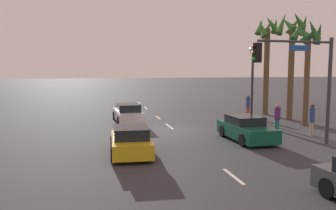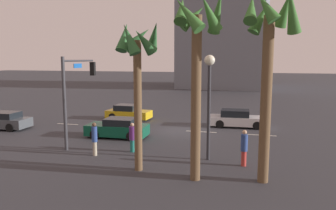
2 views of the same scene
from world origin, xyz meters
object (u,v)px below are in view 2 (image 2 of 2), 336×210
object	(u,v)px
car_1	(128,113)
palm_tree_2	(269,48)
palm_tree_0	(138,59)
car_3	(3,121)
car_2	(118,128)
car_0	(237,119)
traffic_signal	(76,85)
pedestrian_2	(244,147)
palm_tree_1	(198,47)
building_1	(226,14)
pedestrian_0	(95,138)
pedestrian_1	(132,137)
streetlamp	(209,86)

from	to	relation	value
car_1	palm_tree_2	bearing A→B (deg)	132.22
palm_tree_0	car_3	bearing A→B (deg)	-25.01
car_2	car_0	bearing A→B (deg)	-143.66
traffic_signal	pedestrian_2	distance (m)	11.06
car_0	car_3	size ratio (longest dim) A/B	1.11
palm_tree_1	palm_tree_2	bearing A→B (deg)	-169.19
palm_tree_1	building_1	bearing A→B (deg)	-86.04
car_0	palm_tree_2	distance (m)	13.16
car_3	pedestrian_0	distance (m)	11.31
traffic_signal	palm_tree_1	xyz separation A→B (m)	(-8.54, 4.49, 2.16)
car_0	pedestrian_2	xyz separation A→B (m)	(-0.86, 9.91, 0.36)
traffic_signal	car_3	bearing A→B (deg)	-17.26
traffic_signal	palm_tree_1	size ratio (longest dim) A/B	0.67
palm_tree_2	car_3	bearing A→B (deg)	-18.22
car_3	building_1	size ratio (longest dim) A/B	0.15
pedestrian_2	car_2	bearing A→B (deg)	-25.31
traffic_signal	palm_tree_0	bearing A→B (deg)	145.42
car_2	building_1	xyz separation A→B (m)	(-3.17, -44.83, 13.42)
pedestrian_0	pedestrian_1	xyz separation A→B (m)	(-1.79, -1.24, -0.12)
pedestrian_1	palm_tree_0	distance (m)	5.58
pedestrian_0	palm_tree_1	xyz separation A→B (m)	(-6.22, 2.29, 4.93)
building_1	pedestrian_0	bearing A→B (deg)	90.54
car_2	palm_tree_0	size ratio (longest dim) A/B	0.59
car_0	pedestrian_2	size ratio (longest dim) A/B	2.48
car_0	pedestrian_1	world-z (taller)	pedestrian_1
traffic_signal	pedestrian_1	world-z (taller)	traffic_signal
car_1	palm_tree_0	xyz separation A→B (m)	(-5.63, 12.63, 4.83)
car_0	car_2	size ratio (longest dim) A/B	1.08
car_2	palm_tree_1	distance (m)	10.89
palm_tree_0	palm_tree_2	size ratio (longest dim) A/B	0.87
pedestrian_1	palm_tree_0	world-z (taller)	palm_tree_0
pedestrian_1	palm_tree_2	world-z (taller)	palm_tree_2
car_2	palm_tree_2	distance (m)	12.61
pedestrian_1	building_1	xyz separation A→B (m)	(-0.86, -48.00, 13.15)
pedestrian_1	palm_tree_1	distance (m)	7.59
traffic_signal	pedestrian_0	bearing A→B (deg)	136.47
car_2	pedestrian_2	xyz separation A→B (m)	(-8.73, 4.13, 0.36)
palm_tree_0	pedestrian_1	bearing A→B (deg)	-63.09
palm_tree_2	pedestrian_0	bearing A→B (deg)	-10.68
palm_tree_1	pedestrian_1	bearing A→B (deg)	-38.59
pedestrian_1	palm_tree_1	xyz separation A→B (m)	(-4.43, 3.53, 5.05)
building_1	car_0	bearing A→B (deg)	100.49
pedestrian_1	palm_tree_1	bearing A→B (deg)	141.41
pedestrian_0	pedestrian_2	size ratio (longest dim) A/B	1.01
car_1	car_0	bearing A→B (deg)	175.36
car_1	pedestrian_0	bearing A→B (deg)	102.17
car_2	pedestrian_0	world-z (taller)	pedestrian_0
streetlamp	pedestrian_0	xyz separation A→B (m)	(6.30, 0.87, -2.97)
car_0	palm_tree_2	bearing A→B (deg)	98.67
car_0	pedestrian_0	xyz separation A→B (m)	(7.35, 10.20, 0.39)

